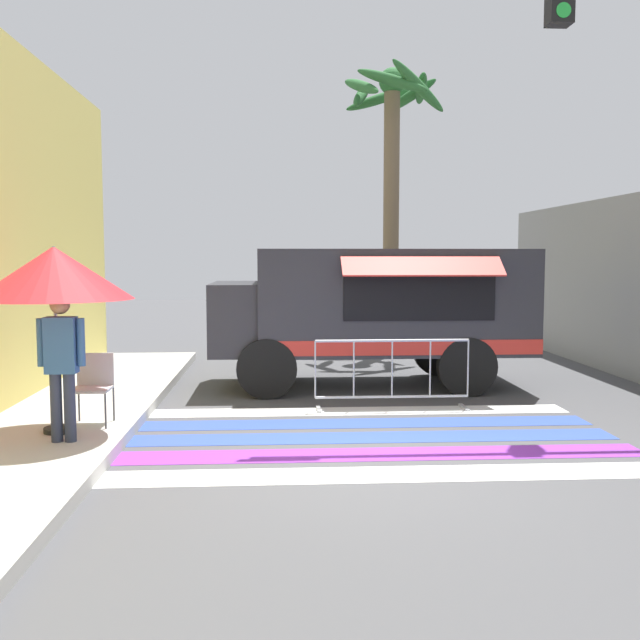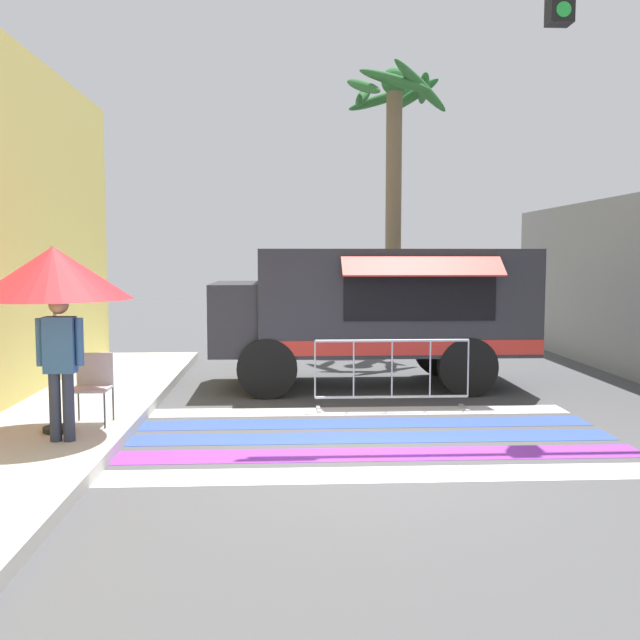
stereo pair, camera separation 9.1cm
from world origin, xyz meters
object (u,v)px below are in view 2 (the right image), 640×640
food_truck (368,305)px  traffic_signal_pole (610,83)px  patio_umbrella (53,274)px  barricade_front (392,374)px  folding_chair (93,381)px  vendor_person (60,358)px  palm_tree (394,153)px

food_truck → traffic_signal_pole: 5.03m
traffic_signal_pole → patio_umbrella: size_ratio=3.06×
food_truck → barricade_front: food_truck is taller
folding_chair → barricade_front: 4.19m
patio_umbrella → barricade_front: (4.29, 1.73, -1.52)m
folding_chair → vendor_person: vendor_person is taller
traffic_signal_pole → palm_tree: 6.88m
patio_umbrella → vendor_person: bearing=-67.3°
vendor_person → barricade_front: bearing=31.9°
traffic_signal_pole → vendor_person: 7.91m
traffic_signal_pole → food_truck: bearing=139.1°
patio_umbrella → palm_tree: (5.21, 7.71, 2.53)m
folding_chair → palm_tree: size_ratio=0.14×
folding_chair → traffic_signal_pole: bearing=25.2°
traffic_signal_pole → barricade_front: 4.99m
patio_umbrella → folding_chair: size_ratio=2.53×
folding_chair → vendor_person: (-0.11, -0.90, 0.42)m
folding_chair → palm_tree: (4.91, 7.26, 3.89)m
folding_chair → barricade_front: (3.99, 1.28, -0.16)m
vendor_person → palm_tree: (5.02, 8.16, 3.47)m
food_truck → folding_chair: bearing=-140.3°
traffic_signal_pole → folding_chair: traffic_signal_pole is taller
vendor_person → barricade_front: size_ratio=0.73×
patio_umbrella → barricade_front: patio_umbrella is taller
traffic_signal_pole → palm_tree: bearing=106.1°
patio_umbrella → traffic_signal_pole: bearing=8.8°
patio_umbrella → palm_tree: size_ratio=0.34×
food_truck → patio_umbrella: 5.58m
traffic_signal_pole → patio_umbrella: (-7.12, -1.10, -2.54)m
vendor_person → food_truck: bearing=49.9°
patio_umbrella → vendor_person: size_ratio=1.32×
patio_umbrella → folding_chair: bearing=56.3°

